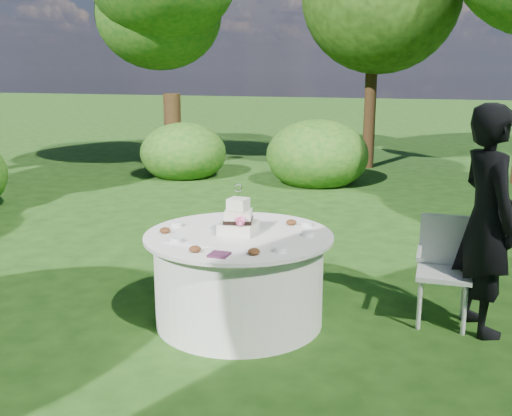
# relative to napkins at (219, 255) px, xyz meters

# --- Properties ---
(ground) EXTENTS (80.00, 80.00, 0.00)m
(ground) POSITION_rel_napkins_xyz_m (-0.07, 0.60, -0.78)
(ground) COLOR #193B10
(ground) RESTS_ON ground
(napkins) EXTENTS (0.14, 0.14, 0.02)m
(napkins) POSITION_rel_napkins_xyz_m (0.00, 0.00, 0.00)
(napkins) COLOR #4A1F3B
(napkins) RESTS_ON table
(feather_plume) EXTENTS (0.48, 0.07, 0.01)m
(feather_plume) POSITION_rel_napkins_xyz_m (-0.32, 0.16, -0.00)
(feather_plume) COLOR white
(feather_plume) RESTS_ON table
(guest) EXTENTS (0.68, 0.80, 1.85)m
(guest) POSITION_rel_napkins_xyz_m (1.86, 1.08, 0.14)
(guest) COLOR black
(guest) RESTS_ON ground
(table) EXTENTS (1.56, 1.56, 0.77)m
(table) POSITION_rel_napkins_xyz_m (-0.07, 0.60, -0.39)
(table) COLOR white
(table) RESTS_ON ground
(cake) EXTENTS (0.29, 0.30, 0.42)m
(cake) POSITION_rel_napkins_xyz_m (-0.07, 0.61, 0.10)
(cake) COLOR silver
(cake) RESTS_ON table
(chair) EXTENTS (0.46, 0.44, 0.90)m
(chair) POSITION_rel_napkins_xyz_m (1.56, 1.17, -0.26)
(chair) COLOR white
(chair) RESTS_ON ground
(votives) EXTENTS (1.24, 0.97, 0.04)m
(votives) POSITION_rel_napkins_xyz_m (-0.03, 0.66, 0.01)
(votives) COLOR white
(votives) RESTS_ON table
(petal_cups) EXTENTS (1.01, 1.08, 0.05)m
(petal_cups) POSITION_rel_napkins_xyz_m (-0.09, 0.39, 0.02)
(petal_cups) COLOR #562D16
(petal_cups) RESTS_ON table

